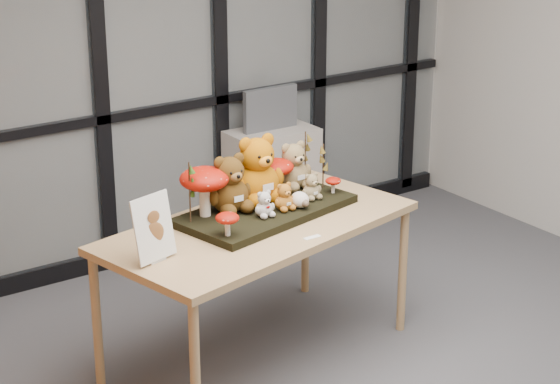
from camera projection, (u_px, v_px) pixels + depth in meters
room_shell at (413, 94)px, 4.68m from camera, size 5.00×5.00×5.00m
glass_partition at (161, 55)px, 6.68m from camera, size 4.90×0.06×2.78m
display_table at (258, 234)px, 5.51m from camera, size 1.88×1.21×0.82m
diorama_tray at (266, 210)px, 5.61m from camera, size 1.08×0.70×0.04m
bear_pooh_yellow at (257, 165)px, 5.61m from camera, size 0.38×0.36×0.43m
bear_brown_medium at (229, 180)px, 5.49m from camera, size 0.32×0.30×0.35m
bear_tan_back at (293, 163)px, 5.85m from camera, size 0.27×0.25×0.30m
bear_small_yellow at (284, 195)px, 5.54m from camera, size 0.15×0.14×0.17m
bear_white_bow at (264, 202)px, 5.44m from camera, size 0.14×0.13×0.16m
bear_beige_small at (311, 185)px, 5.70m from camera, size 0.15×0.14×0.17m
plush_cream_hedgehog at (300, 199)px, 5.58m from camera, size 0.09×0.08×0.10m
mushroom_back_left at (205, 189)px, 5.43m from camera, size 0.27×0.27×0.30m
mushroom_back_right at (276, 174)px, 5.78m from camera, size 0.20×0.20×0.22m
mushroom_front_left at (227, 223)px, 5.19m from camera, size 0.12×0.12×0.14m
mushroom_front_right at (333, 184)px, 5.80m from camera, size 0.09×0.09×0.10m
sprig_green_far_left at (190, 192)px, 5.33m from camera, size 0.05×0.05×0.34m
sprig_green_mid_left at (204, 190)px, 5.48m from camera, size 0.05×0.05×0.26m
sprig_dry_far_right at (305, 157)px, 5.93m from camera, size 0.05×0.05×0.32m
sprig_dry_mid_right at (323, 166)px, 5.86m from camera, size 0.05×0.05×0.27m
sprig_green_centre at (235, 184)px, 5.67m from camera, size 0.05×0.05×0.20m
sign_holder at (154, 231)px, 4.97m from camera, size 0.25×0.13×0.34m
label_card at (312, 237)px, 5.30m from camera, size 0.10×0.03×0.00m
cabinet at (272, 186)px, 7.25m from camera, size 0.62×0.36×0.83m
monitor at (270, 109)px, 7.07m from camera, size 0.43×0.04×0.30m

